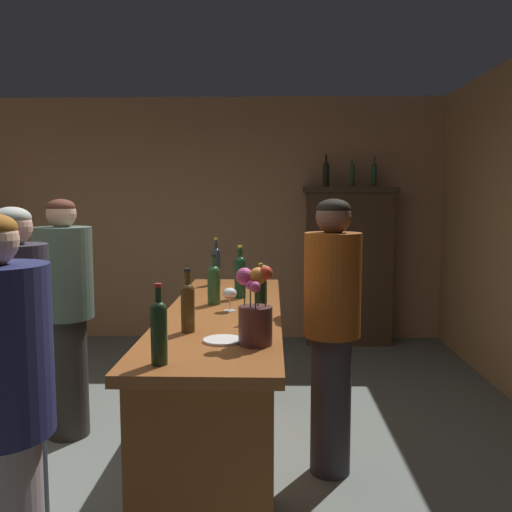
{
  "coord_description": "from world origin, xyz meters",
  "views": [
    {
      "loc": [
        0.77,
        -2.96,
        1.63
      ],
      "look_at": [
        0.67,
        0.35,
        1.28
      ],
      "focal_mm": 38.79,
      "sensor_mm": 36.0,
      "label": 1
    }
  ],
  "objects_px": {
    "wine_bottle_riesling": "(216,264)",
    "cheese_plate": "(223,340)",
    "patron_redhead": "(65,309)",
    "bar_counter": "(224,391)",
    "display_cabinet": "(349,263)",
    "bartender": "(332,323)",
    "display_bottle_center": "(374,174)",
    "wine_glass_mid": "(230,294)",
    "display_bottle_left": "(326,173)",
    "patron_near_entrance": "(18,355)",
    "wine_bottle_chardonnay": "(188,304)",
    "display_bottle_midleft": "(352,174)",
    "wine_bottle_merlot": "(240,275)",
    "flower_arrangement": "(255,313)",
    "wine_bottle_rose": "(159,329)",
    "wine_bottle_syrah": "(261,296)",
    "wine_glass_front": "(264,271)",
    "wine_bottle_malbec": "(214,283)"
  },
  "relations": [
    {
      "from": "wine_bottle_merlot",
      "to": "bartender",
      "type": "height_order",
      "value": "bartender"
    },
    {
      "from": "wine_bottle_riesling",
      "to": "patron_redhead",
      "type": "relative_size",
      "value": 0.22
    },
    {
      "from": "wine_bottle_merlot",
      "to": "cheese_plate",
      "type": "xyz_separation_m",
      "value": [
        -0.01,
        -1.1,
        -0.15
      ]
    },
    {
      "from": "display_cabinet",
      "to": "bartender",
      "type": "bearing_deg",
      "value": -99.64
    },
    {
      "from": "wine_bottle_merlot",
      "to": "patron_near_entrance",
      "type": "height_order",
      "value": "patron_near_entrance"
    },
    {
      "from": "display_cabinet",
      "to": "wine_bottle_syrah",
      "type": "distance_m",
      "value": 3.36
    },
    {
      "from": "wine_bottle_merlot",
      "to": "display_bottle_center",
      "type": "bearing_deg",
      "value": 63.05
    },
    {
      "from": "wine_glass_front",
      "to": "display_bottle_center",
      "type": "bearing_deg",
      "value": 61.66
    },
    {
      "from": "bartender",
      "to": "wine_bottle_riesling",
      "type": "bearing_deg",
      "value": -38.34
    },
    {
      "from": "bar_counter",
      "to": "display_bottle_center",
      "type": "height_order",
      "value": "display_bottle_center"
    },
    {
      "from": "wine_bottle_rose",
      "to": "cheese_plate",
      "type": "relative_size",
      "value": 1.77
    },
    {
      "from": "wine_bottle_syrah",
      "to": "display_bottle_left",
      "type": "bearing_deg",
      "value": 78.65
    },
    {
      "from": "flower_arrangement",
      "to": "bartender",
      "type": "relative_size",
      "value": 0.22
    },
    {
      "from": "bar_counter",
      "to": "display_cabinet",
      "type": "xyz_separation_m",
      "value": [
        1.13,
        2.98,
        0.41
      ]
    },
    {
      "from": "display_cabinet",
      "to": "wine_bottle_syrah",
      "type": "bearing_deg",
      "value": -105.77
    },
    {
      "from": "wine_bottle_chardonnay",
      "to": "cheese_plate",
      "type": "relative_size",
      "value": 1.72
    },
    {
      "from": "wine_bottle_chardonnay",
      "to": "wine_bottle_rose",
      "type": "height_order",
      "value": "wine_bottle_rose"
    },
    {
      "from": "wine_bottle_rose",
      "to": "wine_bottle_malbec",
      "type": "bearing_deg",
      "value": 85.98
    },
    {
      "from": "wine_bottle_rose",
      "to": "wine_glass_mid",
      "type": "bearing_deg",
      "value": 79.14
    },
    {
      "from": "flower_arrangement",
      "to": "cheese_plate",
      "type": "distance_m",
      "value": 0.2
    },
    {
      "from": "display_cabinet",
      "to": "wine_glass_mid",
      "type": "distance_m",
      "value": 3.2
    },
    {
      "from": "cheese_plate",
      "to": "display_bottle_center",
      "type": "distance_m",
      "value": 4.02
    },
    {
      "from": "wine_bottle_malbec",
      "to": "wine_bottle_rose",
      "type": "height_order",
      "value": "wine_bottle_rose"
    },
    {
      "from": "cheese_plate",
      "to": "bartender",
      "type": "relative_size",
      "value": 0.11
    },
    {
      "from": "wine_glass_front",
      "to": "bartender",
      "type": "distance_m",
      "value": 0.91
    },
    {
      "from": "wine_bottle_syrah",
      "to": "wine_glass_front",
      "type": "height_order",
      "value": "wine_bottle_syrah"
    },
    {
      "from": "wine_bottle_merlot",
      "to": "bartender",
      "type": "relative_size",
      "value": 0.21
    },
    {
      "from": "display_bottle_left",
      "to": "patron_redhead",
      "type": "distance_m",
      "value": 3.35
    },
    {
      "from": "wine_bottle_riesling",
      "to": "cheese_plate",
      "type": "height_order",
      "value": "wine_bottle_riesling"
    },
    {
      "from": "wine_glass_mid",
      "to": "display_bottle_left",
      "type": "distance_m",
      "value": 3.23
    },
    {
      "from": "wine_glass_mid",
      "to": "display_bottle_midleft",
      "type": "xyz_separation_m",
      "value": [
        1.11,
        3.01,
        0.81
      ]
    },
    {
      "from": "bar_counter",
      "to": "display_bottle_midleft",
      "type": "distance_m",
      "value": 3.49
    },
    {
      "from": "wine_bottle_riesling",
      "to": "wine_bottle_chardonnay",
      "type": "relative_size",
      "value": 1.12
    },
    {
      "from": "patron_redhead",
      "to": "wine_bottle_riesling",
      "type": "bearing_deg",
      "value": 39.68
    },
    {
      "from": "flower_arrangement",
      "to": "patron_redhead",
      "type": "bearing_deg",
      "value": 137.03
    },
    {
      "from": "wine_bottle_malbec",
      "to": "display_bottle_left",
      "type": "distance_m",
      "value": 3.07
    },
    {
      "from": "display_bottle_left",
      "to": "patron_near_entrance",
      "type": "relative_size",
      "value": 0.22
    },
    {
      "from": "wine_bottle_riesling",
      "to": "patron_redhead",
      "type": "height_order",
      "value": "patron_redhead"
    },
    {
      "from": "flower_arrangement",
      "to": "bartender",
      "type": "height_order",
      "value": "bartender"
    },
    {
      "from": "flower_arrangement",
      "to": "patron_near_entrance",
      "type": "height_order",
      "value": "patron_near_entrance"
    },
    {
      "from": "display_cabinet",
      "to": "display_bottle_center",
      "type": "distance_m",
      "value": 1.01
    },
    {
      "from": "display_cabinet",
      "to": "patron_near_entrance",
      "type": "relative_size",
      "value": 1.1
    },
    {
      "from": "wine_bottle_merlot",
      "to": "wine_glass_mid",
      "type": "height_order",
      "value": "wine_bottle_merlot"
    },
    {
      "from": "wine_bottle_chardonnay",
      "to": "display_bottle_midleft",
      "type": "distance_m",
      "value": 3.81
    },
    {
      "from": "bar_counter",
      "to": "wine_glass_mid",
      "type": "relative_size",
      "value": 17.85
    },
    {
      "from": "wine_bottle_rose",
      "to": "flower_arrangement",
      "type": "bearing_deg",
      "value": 39.79
    },
    {
      "from": "cheese_plate",
      "to": "bar_counter",
      "type": "bearing_deg",
      "value": 94.86
    },
    {
      "from": "display_cabinet",
      "to": "wine_bottle_merlot",
      "type": "height_order",
      "value": "display_cabinet"
    },
    {
      "from": "wine_bottle_chardonnay",
      "to": "bartender",
      "type": "xyz_separation_m",
      "value": [
        0.75,
        0.55,
        -0.21
      ]
    },
    {
      "from": "wine_bottle_chardonnay",
      "to": "patron_near_entrance",
      "type": "height_order",
      "value": "patron_near_entrance"
    }
  ]
}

